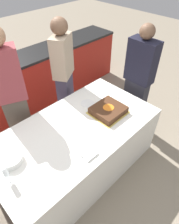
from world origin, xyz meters
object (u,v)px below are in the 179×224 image
object	(u,v)px
person_cutting_cake	(64,77)
person_standing_back	(13,97)
plate_stack	(11,159)
person_seated_right	(138,80)
wine_glass	(5,172)
cake	(108,110)

from	to	relation	value
person_cutting_cake	person_standing_back	bearing A→B (deg)	-32.29
plate_stack	person_cutting_cake	xyz separation A→B (m)	(1.18, 0.64, 0.11)
person_standing_back	person_seated_right	bearing A→B (deg)	175.78
person_cutting_cake	wine_glass	bearing A→B (deg)	-0.44
plate_stack	person_standing_back	xyz separation A→B (m)	(0.42, 0.64, 0.17)
plate_stack	person_cutting_cake	size ratio (longest dim) A/B	0.14
wine_glass	person_cutting_cake	size ratio (longest dim) A/B	0.11
wine_glass	person_cutting_cake	world-z (taller)	person_cutting_cake
wine_glass	person_standing_back	xyz separation A→B (m)	(0.53, 0.80, 0.08)
cake	plate_stack	bearing A→B (deg)	170.96
cake	wine_glass	size ratio (longest dim) A/B	2.19
person_cutting_cake	person_standing_back	world-z (taller)	person_standing_back
cake	person_cutting_cake	world-z (taller)	person_cutting_cake
cake	wine_glass	distance (m)	1.30
plate_stack	wine_glass	bearing A→B (deg)	-123.47
person_seated_right	person_standing_back	distance (m)	1.67
wine_glass	person_seated_right	distance (m)	2.03
person_seated_right	plate_stack	bearing A→B (deg)	-93.05
wine_glass	person_cutting_cake	bearing A→B (deg)	31.85
wine_glass	plate_stack	bearing A→B (deg)	56.53
cake	person_seated_right	distance (m)	0.74
cake	person_standing_back	distance (m)	1.14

